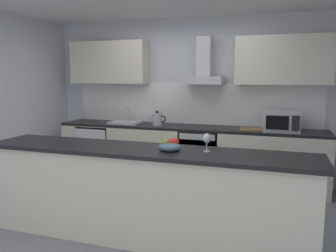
# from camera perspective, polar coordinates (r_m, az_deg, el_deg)

# --- Properties ---
(ground) EXTENTS (5.79, 4.50, 0.02)m
(ground) POSITION_cam_1_polar(r_m,az_deg,el_deg) (4.28, -2.25, -14.94)
(ground) COLOR gray
(wall_back) EXTENTS (5.79, 0.12, 2.60)m
(wall_back) POSITION_cam_1_polar(r_m,az_deg,el_deg) (5.67, 4.10, 4.49)
(wall_back) COLOR silver
(wall_back) RESTS_ON ground
(backsplash_tile) EXTENTS (4.07, 0.02, 0.66)m
(backsplash_tile) POSITION_cam_1_polar(r_m,az_deg,el_deg) (5.61, 3.91, 3.73)
(backsplash_tile) COLOR white
(counter_back) EXTENTS (4.21, 0.60, 0.90)m
(counter_back) POSITION_cam_1_polar(r_m,az_deg,el_deg) (5.44, 3.02, -4.75)
(counter_back) COLOR beige
(counter_back) RESTS_ON ground
(counter_island) EXTENTS (3.40, 0.64, 0.97)m
(counter_island) POSITION_cam_1_polar(r_m,az_deg,el_deg) (3.54, -3.98, -11.42)
(counter_island) COLOR beige
(counter_island) RESTS_ON ground
(upper_cabinets) EXTENTS (4.16, 0.32, 0.70)m
(upper_cabinets) POSITION_cam_1_polar(r_m,az_deg,el_deg) (5.44, 3.57, 10.75)
(upper_cabinets) COLOR beige
(oven) EXTENTS (0.60, 0.62, 0.80)m
(oven) POSITION_cam_1_polar(r_m,az_deg,el_deg) (5.35, 5.52, -4.88)
(oven) COLOR slate
(oven) RESTS_ON ground
(refrigerator) EXTENTS (0.58, 0.60, 0.85)m
(refrigerator) POSITION_cam_1_polar(r_m,az_deg,el_deg) (6.00, -11.43, -3.90)
(refrigerator) COLOR white
(refrigerator) RESTS_ON ground
(microwave) EXTENTS (0.50, 0.38, 0.30)m
(microwave) POSITION_cam_1_polar(r_m,az_deg,el_deg) (5.09, 18.55, 0.79)
(microwave) COLOR #B7BABC
(microwave) RESTS_ON counter_back
(sink) EXTENTS (0.50, 0.40, 0.26)m
(sink) POSITION_cam_1_polar(r_m,az_deg,el_deg) (5.69, -7.01, 0.69)
(sink) COLOR silver
(sink) RESTS_ON counter_back
(kettle) EXTENTS (0.29, 0.15, 0.24)m
(kettle) POSITION_cam_1_polar(r_m,az_deg,el_deg) (5.42, -1.81, 1.19)
(kettle) COLOR #B7BABC
(kettle) RESTS_ON counter_back
(range_hood) EXTENTS (0.62, 0.45, 0.72)m
(range_hood) POSITION_cam_1_polar(r_m,az_deg,el_deg) (5.33, 6.04, 9.45)
(range_hood) COLOR #B7BABC
(wine_glass) EXTENTS (0.08, 0.08, 0.18)m
(wine_glass) POSITION_cam_1_polar(r_m,az_deg,el_deg) (3.26, 6.52, -2.18)
(wine_glass) COLOR silver
(wine_glass) RESTS_ON counter_island
(fruit_bowl) EXTENTS (0.22, 0.22, 0.13)m
(fruit_bowl) POSITION_cam_1_polar(r_m,az_deg,el_deg) (3.30, 0.35, -3.36)
(fruit_bowl) COLOR slate
(fruit_bowl) RESTS_ON counter_island
(chopping_board) EXTENTS (0.37, 0.27, 0.02)m
(chopping_board) POSITION_cam_1_polar(r_m,az_deg,el_deg) (5.13, 13.84, -0.53)
(chopping_board) COLOR #9E7247
(chopping_board) RESTS_ON counter_back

